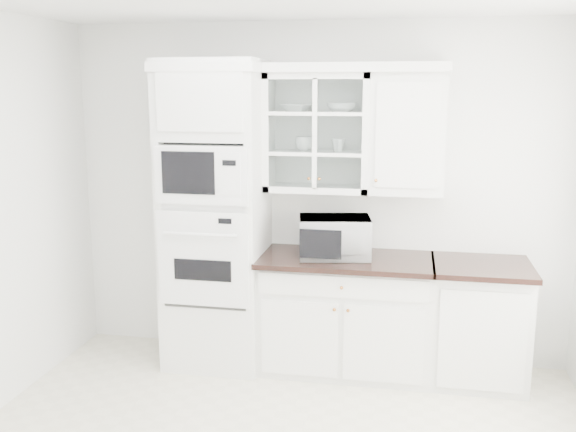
# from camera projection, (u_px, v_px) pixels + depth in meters

# --- Properties ---
(room_shell) EXTENTS (4.00, 3.50, 2.70)m
(room_shell) POSITION_uv_depth(u_px,v_px,m) (285.00, 158.00, 3.81)
(room_shell) COLOR white
(room_shell) RESTS_ON ground
(oven_column) EXTENTS (0.76, 0.68, 2.40)m
(oven_column) POSITION_uv_depth(u_px,v_px,m) (216.00, 216.00, 5.02)
(oven_column) COLOR white
(oven_column) RESTS_ON ground
(base_cabinet_run) EXTENTS (1.32, 0.67, 0.92)m
(base_cabinet_run) POSITION_uv_depth(u_px,v_px,m) (345.00, 313.00, 5.00)
(base_cabinet_run) COLOR white
(base_cabinet_run) RESTS_ON ground
(extra_base_cabinet) EXTENTS (0.72, 0.67, 0.92)m
(extra_base_cabinet) POSITION_uv_depth(u_px,v_px,m) (478.00, 322.00, 4.81)
(extra_base_cabinet) COLOR white
(extra_base_cabinet) RESTS_ON ground
(upper_cabinet_glass) EXTENTS (0.80, 0.33, 0.90)m
(upper_cabinet_glass) POSITION_uv_depth(u_px,v_px,m) (318.00, 133.00, 4.90)
(upper_cabinet_glass) COLOR white
(upper_cabinet_glass) RESTS_ON room_shell
(upper_cabinet_solid) EXTENTS (0.55, 0.33, 0.90)m
(upper_cabinet_solid) POSITION_uv_depth(u_px,v_px,m) (407.00, 134.00, 4.78)
(upper_cabinet_solid) COLOR white
(upper_cabinet_solid) RESTS_ON room_shell
(crown_molding) EXTENTS (2.14, 0.38, 0.07)m
(crown_molding) POSITION_uv_depth(u_px,v_px,m) (304.00, 68.00, 4.80)
(crown_molding) COLOR white
(crown_molding) RESTS_ON room_shell
(countertop_microwave) EXTENTS (0.60, 0.53, 0.31)m
(countertop_microwave) POSITION_uv_depth(u_px,v_px,m) (334.00, 237.00, 4.89)
(countertop_microwave) COLOR white
(countertop_microwave) RESTS_ON base_cabinet_run
(bowl_a) EXTENTS (0.27, 0.27, 0.06)m
(bowl_a) POSITION_uv_depth(u_px,v_px,m) (297.00, 108.00, 4.90)
(bowl_a) COLOR white
(bowl_a) RESTS_ON upper_cabinet_glass
(bowl_b) EXTENTS (0.27, 0.27, 0.07)m
(bowl_b) POSITION_uv_depth(u_px,v_px,m) (342.00, 107.00, 4.81)
(bowl_b) COLOR white
(bowl_b) RESTS_ON upper_cabinet_glass
(cup_a) EXTENTS (0.15, 0.15, 0.11)m
(cup_a) POSITION_uv_depth(u_px,v_px,m) (304.00, 144.00, 4.96)
(cup_a) COLOR white
(cup_a) RESTS_ON upper_cabinet_glass
(cup_b) EXTENTS (0.11, 0.11, 0.10)m
(cup_b) POSITION_uv_depth(u_px,v_px,m) (338.00, 145.00, 4.89)
(cup_b) COLOR white
(cup_b) RESTS_ON upper_cabinet_glass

